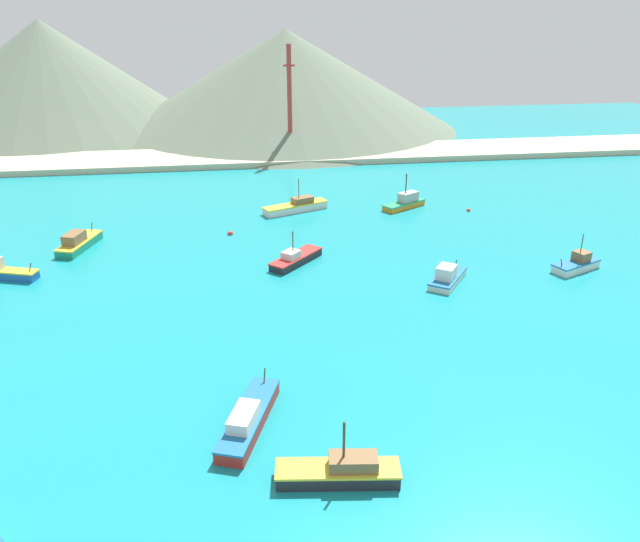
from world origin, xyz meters
name	(u,v)px	position (x,y,z in m)	size (l,w,h in m)	color
ground	(286,330)	(0.00, 30.00, -0.25)	(260.00, 280.00, 0.50)	teal
fishing_boat_1	(447,277)	(20.74, 38.74, 0.83)	(6.60, 7.60, 2.45)	silver
fishing_boat_2	(405,202)	(23.69, 69.02, 0.93)	(8.10, 6.19, 5.81)	orange
fishing_boat_5	(248,419)	(-4.61, 13.62, 0.84)	(5.84, 10.66, 2.53)	red
fishing_boat_6	(296,206)	(5.48, 69.73, 0.80)	(11.22, 6.56, 5.36)	silver
fishing_boat_7	(341,471)	(1.80, 6.46, 0.82)	(9.28, 3.47, 5.15)	#232328
fishing_boat_8	(577,264)	(38.62, 40.31, 0.78)	(7.22, 4.97, 4.84)	silver
fishing_boat_9	(295,258)	(2.91, 47.61, 0.69)	(7.76, 8.07, 4.64)	#232328
fishing_boat_10	(78,242)	(-26.56, 57.14, 0.95)	(5.15, 9.16, 2.62)	#198466
buoy_0	(468,210)	(33.58, 65.70, 0.11)	(0.64, 0.64, 0.64)	red
buoy_1	(230,234)	(-5.49, 59.97, 0.14)	(0.81, 0.81, 0.81)	red
beach_strip	(253,157)	(0.00, 106.91, 0.60)	(247.00, 15.97, 1.20)	#C6B793
hill_west	(46,75)	(-51.10, 149.90, 13.76)	(79.22, 79.22, 27.53)	#60705B
hill_central	(286,80)	(10.72, 141.99, 12.58)	(90.08, 90.08, 25.15)	#60705B
radio_tower	(290,101)	(8.30, 107.47, 12.07)	(2.37, 1.89, 23.67)	#B7332D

